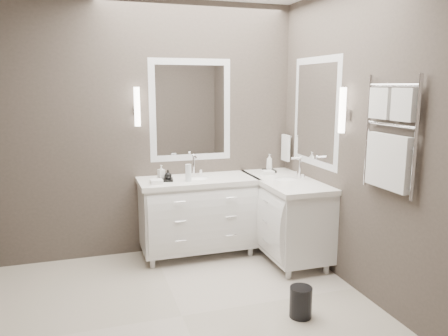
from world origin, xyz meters
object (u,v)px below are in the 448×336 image
object	(u,v)px
vanity_back	(198,211)
waste_bin	(301,302)
vanity_right	(285,213)
towel_ladder	(389,142)

from	to	relation	value
vanity_back	waste_bin	distance (m)	1.63
vanity_back	vanity_right	xyz separation A→B (m)	(0.88, -0.33, 0.00)
vanity_back	vanity_right	size ratio (longest dim) A/B	1.00
vanity_right	towel_ladder	world-z (taller)	towel_ladder
vanity_right	waste_bin	bearing A→B (deg)	-109.57
vanity_back	towel_ladder	size ratio (longest dim) A/B	1.38
vanity_right	towel_ladder	distance (m)	1.60
vanity_back	waste_bin	world-z (taller)	vanity_back
vanity_back	vanity_right	world-z (taller)	same
vanity_right	towel_ladder	bearing A→B (deg)	-80.16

